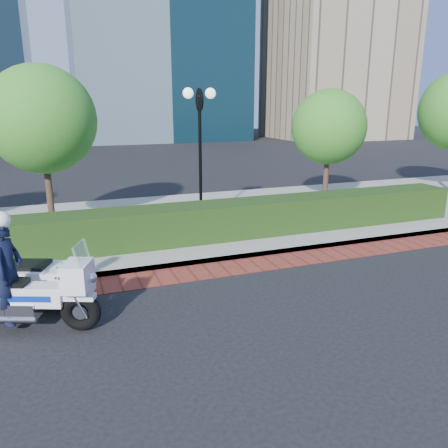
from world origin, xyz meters
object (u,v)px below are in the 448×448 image
object	(u,v)px
lamppost	(200,135)
tree_c	(329,127)
tree_b	(42,120)
police_motorcycle	(27,282)

from	to	relation	value
lamppost	tree_c	distance (m)	5.65
tree_b	police_motorcycle	xyz separation A→B (m)	(-0.37, -6.15, -2.69)
lamppost	police_motorcycle	world-z (taller)	lamppost
lamppost	tree_b	size ratio (longest dim) A/B	0.86
tree_b	police_motorcycle	size ratio (longest dim) A/B	1.91
lamppost	tree_c	bearing A→B (deg)	13.30
lamppost	tree_b	distance (m)	4.71
tree_b	police_motorcycle	world-z (taller)	tree_b
tree_c	lamppost	bearing A→B (deg)	-166.70
tree_b	tree_c	distance (m)	10.01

